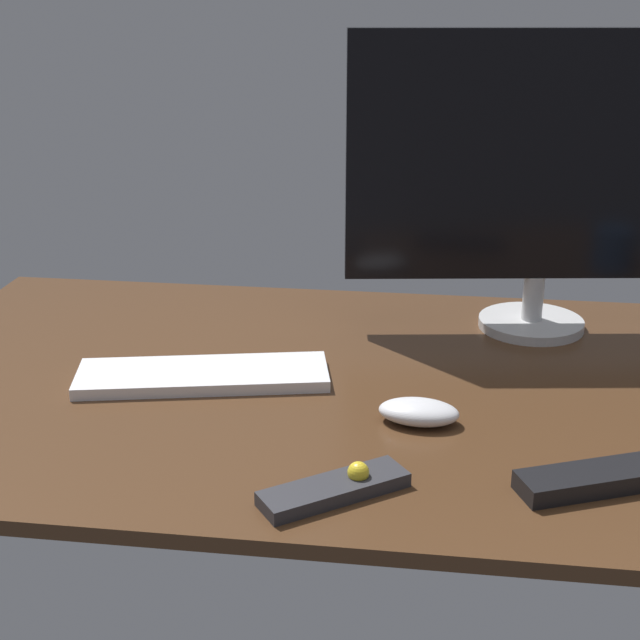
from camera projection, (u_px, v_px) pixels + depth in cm
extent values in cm
cube|color=#4C301C|center=(342.00, 388.00, 136.39)|extent=(140.00, 84.00, 2.00)
cylinder|color=silver|center=(531.00, 323.00, 156.77)|extent=(17.74, 17.74, 1.60)
cylinder|color=silver|center=(533.00, 298.00, 155.14)|extent=(3.47, 3.47, 7.71)
cube|color=black|center=(545.00, 158.00, 146.81)|extent=(63.70, 12.04, 39.82)
cube|color=white|center=(203.00, 375.00, 136.08)|extent=(38.64, 19.13, 1.77)
ellipsoid|color=silver|center=(419.00, 412.00, 122.99)|extent=(11.29, 7.24, 3.19)
cube|color=#2D2D33|center=(334.00, 489.00, 105.77)|extent=(17.51, 14.76, 1.76)
sphere|color=yellow|center=(358.00, 472.00, 106.74)|extent=(2.58, 2.58, 2.58)
cube|color=black|center=(595.00, 479.00, 107.38)|extent=(19.46, 12.31, 2.32)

